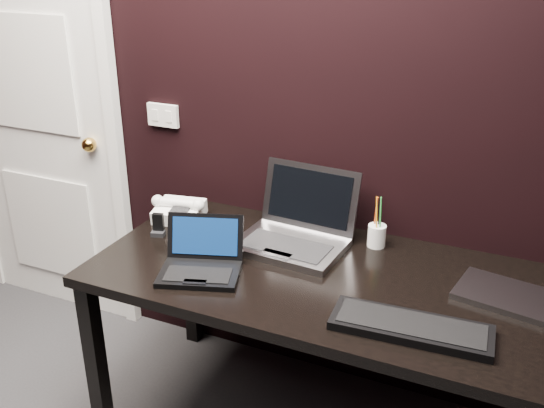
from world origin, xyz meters
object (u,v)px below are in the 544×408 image
at_px(netbook, 201,263).
at_px(mobile_phone, 158,227).
at_px(door, 37,115).
at_px(ext_keyboard, 411,327).
at_px(closed_laptop, 504,295).
at_px(pen_cup, 377,235).
at_px(silver_laptop, 295,232).
at_px(desk_phone, 179,210).
at_px(desk, 328,293).

height_order(netbook, mobile_phone, netbook).
bearing_deg(door, ext_keyboard, -16.71).
height_order(ext_keyboard, closed_laptop, ext_keyboard).
height_order(ext_keyboard, pen_cup, pen_cup).
bearing_deg(closed_laptop, door, 172.78).
bearing_deg(ext_keyboard, netbook, 175.93).
xyz_separation_m(silver_laptop, desk_phone, (-0.53, 0.01, -0.01)).
xyz_separation_m(desk_phone, pen_cup, (0.82, 0.10, 0.01)).
relative_size(closed_laptop, desk_phone, 1.39).
height_order(door, desk_phone, door).
bearing_deg(desk_phone, ext_keyboard, -20.51).
bearing_deg(mobile_phone, pen_cup, 17.61).
height_order(desk_phone, mobile_phone, desk_phone).
bearing_deg(door, desk_phone, -12.11).
distance_m(silver_laptop, closed_laptop, 0.78).
distance_m(netbook, pen_cup, 0.68).
xyz_separation_m(door, silver_laptop, (1.45, -0.21, -0.25)).
relative_size(desk, mobile_phone, 18.93).
xyz_separation_m(silver_laptop, ext_keyboard, (0.54, -0.39, -0.04)).
height_order(netbook, pen_cup, pen_cup).
bearing_deg(silver_laptop, door, 171.94).
distance_m(silver_laptop, mobile_phone, 0.55).
bearing_deg(door, closed_laptop, -7.22).
relative_size(silver_laptop, desk_phone, 1.77).
distance_m(desk, desk_phone, 0.76).
height_order(desk, pen_cup, pen_cup).
relative_size(netbook, desk_phone, 1.43).
height_order(door, closed_laptop, door).
relative_size(silver_laptop, ext_keyboard, 0.87).
height_order(netbook, desk_phone, netbook).
height_order(closed_laptop, pen_cup, pen_cup).
distance_m(door, mobile_phone, 1.02).
relative_size(door, ext_keyboard, 4.37).
bearing_deg(desk, closed_laptop, 9.14).
xyz_separation_m(door, desk, (1.65, -0.38, -0.38)).
relative_size(mobile_phone, pen_cup, 0.44).
relative_size(netbook, mobile_phone, 3.81).
height_order(netbook, silver_laptop, silver_laptop).
bearing_deg(closed_laptop, desk, -170.86).
bearing_deg(netbook, desk_phone, 131.72).
bearing_deg(netbook, door, 156.16).
relative_size(silver_laptop, closed_laptop, 1.28).
distance_m(desk_phone, pen_cup, 0.83).
bearing_deg(silver_laptop, mobile_phone, -164.29).
bearing_deg(closed_laptop, netbook, -165.42).
xyz_separation_m(desk, silver_laptop, (-0.20, 0.17, 0.13)).
distance_m(door, netbook, 1.37).
xyz_separation_m(desk, closed_laptop, (0.58, 0.09, 0.09)).
bearing_deg(silver_laptop, desk, -40.58).
bearing_deg(desk_phone, desk, -13.71).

